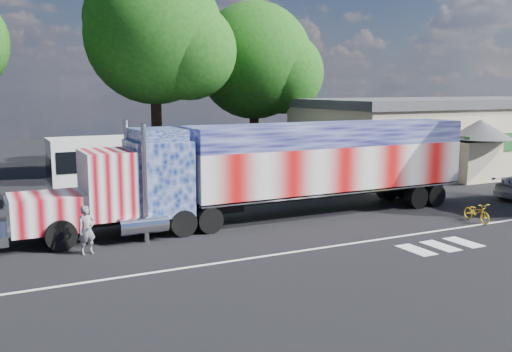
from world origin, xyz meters
name	(u,v)px	position (x,y,z in m)	size (l,w,h in m)	color
ground	(287,230)	(0.00, 0.00, 0.00)	(100.00, 100.00, 0.00)	black
lane_markings	(375,247)	(1.71, -3.77, 0.01)	(30.00, 2.67, 0.01)	silver
semi_truck	(280,167)	(0.80, 2.16, 2.39)	(21.74, 3.43, 4.64)	black
coach_bus	(162,165)	(-2.54, 9.49, 1.78)	(11.79, 2.74, 3.43)	silver
hall_building	(450,133)	(19.92, 10.86, 2.62)	(22.40, 12.80, 5.20)	beige
woman	(87,230)	(-8.26, 0.14, 0.89)	(0.65, 0.43, 1.78)	slate
bicycle	(477,212)	(8.37, -2.50, 0.44)	(0.58, 1.67, 0.88)	gold
tree_ne_a	(256,61)	(7.71, 18.50, 7.93)	(9.16, 8.73, 12.35)	black
tree_n_mid	(157,36)	(-0.66, 16.10, 9.31)	(9.43, 8.98, 13.86)	black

